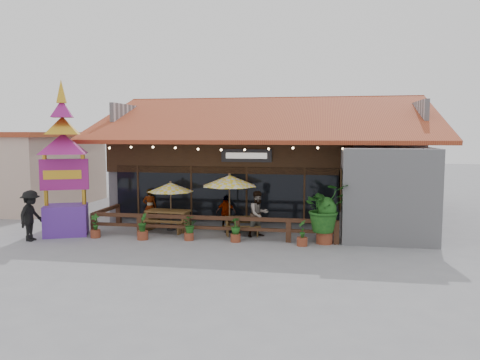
% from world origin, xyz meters
% --- Properties ---
extents(ground, '(100.00, 100.00, 0.00)m').
position_xyz_m(ground, '(0.00, 0.00, 0.00)').
color(ground, gray).
rests_on(ground, ground).
extents(restaurant_building, '(15.50, 14.73, 6.09)m').
position_xyz_m(restaurant_building, '(0.26, 6.61, 2.21)').
color(restaurant_building, '#B5B4BA').
rests_on(restaurant_building, ground).
extents(patio_railing, '(10.00, 2.60, 0.92)m').
position_xyz_m(patio_railing, '(-2.25, -0.27, 0.61)').
color(patio_railing, '#472619').
rests_on(patio_railing, ground).
extents(neighbor_building, '(8.40, 8.40, 4.22)m').
position_xyz_m(neighbor_building, '(-15.00, 6.00, 2.14)').
color(neighbor_building, '#C2A993').
rests_on(neighbor_building, ground).
extents(umbrella_left, '(2.57, 2.57, 2.12)m').
position_xyz_m(umbrella_left, '(-3.66, 0.92, 1.85)').
color(umbrella_left, brown).
rests_on(umbrella_left, ground).
extents(umbrella_right, '(2.67, 2.67, 2.50)m').
position_xyz_m(umbrella_right, '(-1.07, 0.87, 2.18)').
color(umbrella_right, brown).
rests_on(umbrella_right, ground).
extents(picnic_table_left, '(1.95, 1.72, 0.88)m').
position_xyz_m(picnic_table_left, '(-3.74, 0.78, 0.59)').
color(picnic_table_left, brown).
rests_on(picnic_table_left, ground).
extents(picnic_table_right, '(1.67, 1.51, 0.70)m').
position_xyz_m(picnic_table_right, '(-0.48, 0.64, 0.47)').
color(picnic_table_right, brown).
rests_on(picnic_table_right, ground).
extents(thai_sign_tower, '(3.28, 3.28, 6.77)m').
position_xyz_m(thai_sign_tower, '(-7.56, -0.80, 3.58)').
color(thai_sign_tower, '#582998').
rests_on(thai_sign_tower, ground).
extents(tropical_plant, '(2.10, 1.98, 2.30)m').
position_xyz_m(tropical_plant, '(2.86, -0.49, 1.31)').
color(tropical_plant, brown).
rests_on(tropical_plant, ground).
extents(diner_a, '(0.71, 0.58, 1.69)m').
position_xyz_m(diner_a, '(-4.90, 1.70, 0.84)').
color(diner_a, '#352010').
rests_on(diner_a, ground).
extents(diner_b, '(1.14, 1.13, 1.86)m').
position_xyz_m(diner_b, '(0.24, 0.24, 0.93)').
color(diner_b, '#352010').
rests_on(diner_b, ground).
extents(diner_c, '(0.86, 0.38, 1.46)m').
position_xyz_m(diner_c, '(-1.37, 1.57, 0.73)').
color(diner_c, '#352010').
rests_on(diner_c, ground).
extents(pedestrian, '(0.79, 1.31, 1.97)m').
position_xyz_m(pedestrian, '(-8.36, -1.96, 0.99)').
color(pedestrian, black).
rests_on(pedestrian, ground).
extents(planter_a, '(0.39, 0.39, 0.96)m').
position_xyz_m(planter_a, '(-6.18, -1.01, 0.40)').
color(planter_a, brown).
rests_on(planter_a, ground).
extents(planter_b, '(0.42, 0.43, 1.04)m').
position_xyz_m(planter_b, '(-4.17, -1.05, 0.47)').
color(planter_b, brown).
rests_on(planter_b, ground).
extents(planter_c, '(0.68, 0.63, 0.91)m').
position_xyz_m(planter_c, '(-2.35, -0.85, 0.51)').
color(planter_c, brown).
rests_on(planter_c, ground).
extents(planter_d, '(0.51, 0.51, 0.95)m').
position_xyz_m(planter_d, '(-0.51, -0.81, 0.46)').
color(planter_d, brown).
rests_on(planter_d, ground).
extents(planter_e, '(0.40, 0.40, 0.98)m').
position_xyz_m(planter_e, '(2.04, -1.00, 0.41)').
color(planter_e, brown).
rests_on(planter_e, ground).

